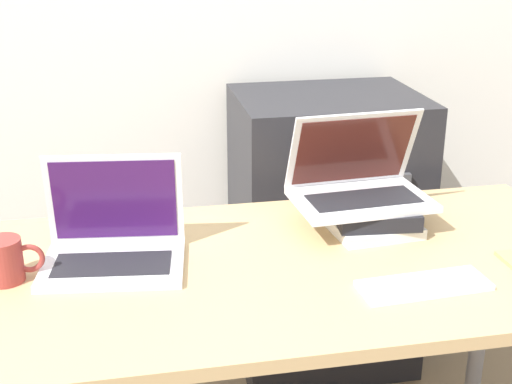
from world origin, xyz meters
TOP-DOWN VIEW (x-y plane):
  - desk at (0.00, 0.38)m, footprint 1.76×0.76m
  - laptop_left at (-0.28, 0.46)m, footprint 0.34×0.27m
  - book_stack at (0.37, 0.53)m, footprint 0.23×0.26m
  - laptop_on_books at (0.34, 0.56)m, footprint 0.35×0.25m
  - wireless_keyboard at (0.38, 0.20)m, footprint 0.29×0.12m
  - mug at (-0.51, 0.41)m, footprint 0.13×0.08m
  - mini_fridge at (0.42, 1.10)m, footprint 0.60×0.49m

SIDE VIEW (x-z plane):
  - mini_fridge at x=0.42m, z-range 0.00..0.97m
  - desk at x=0.00m, z-range 0.30..1.06m
  - wireless_keyboard at x=0.38m, z-range 0.76..0.77m
  - book_stack at x=0.37m, z-range 0.76..0.82m
  - laptop_left at x=-0.28m, z-range 0.68..0.93m
  - mug at x=-0.51m, z-range 0.76..0.85m
  - laptop_on_books at x=0.34m, z-range 0.76..0.98m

